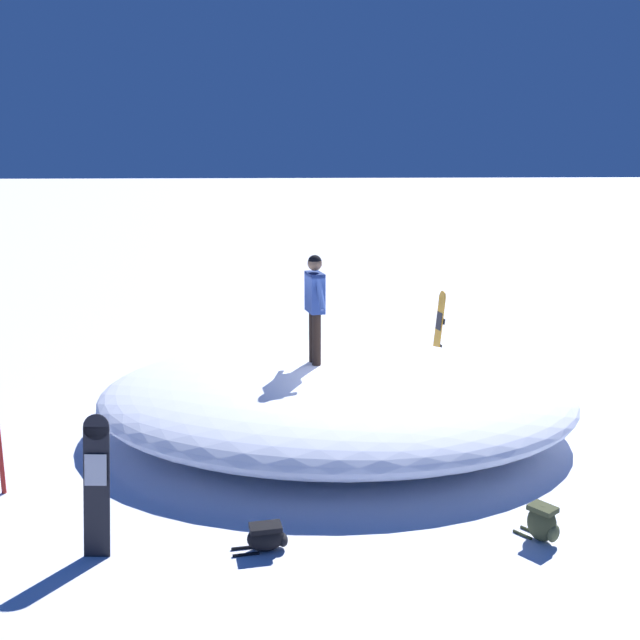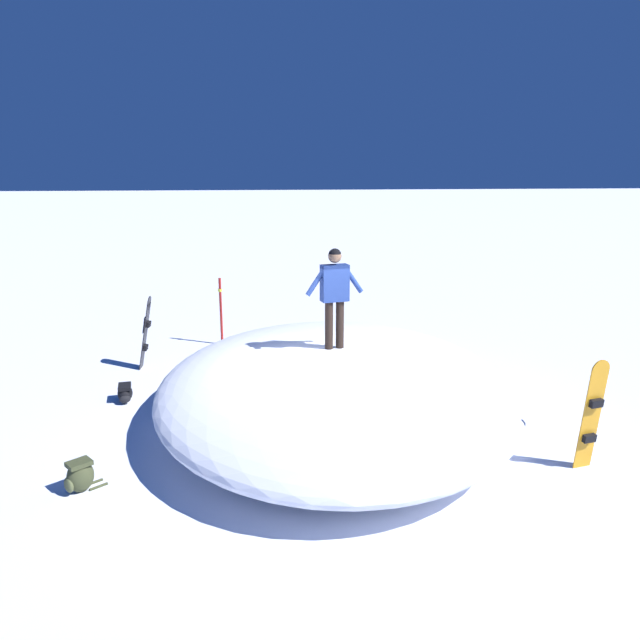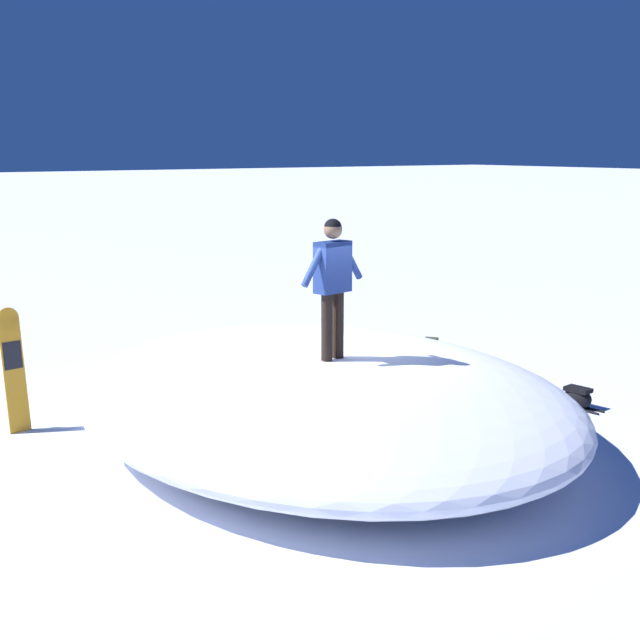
{
  "view_description": "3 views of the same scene",
  "coord_description": "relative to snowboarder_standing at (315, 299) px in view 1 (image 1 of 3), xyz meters",
  "views": [
    {
      "loc": [
        1.39,
        10.9,
        4.37
      ],
      "look_at": [
        0.64,
        0.14,
        1.92
      ],
      "focal_mm": 41.46,
      "sensor_mm": 36.0,
      "label": 1
    },
    {
      "loc": [
        -9.05,
        1.19,
        4.1
      ],
      "look_at": [
        0.18,
        -0.07,
        1.73
      ],
      "focal_mm": 33.23,
      "sensor_mm": 36.0,
      "label": 2
    },
    {
      "loc": [
        9.07,
        -6.3,
        3.68
      ],
      "look_at": [
        -0.17,
        0.0,
        1.4
      ],
      "focal_mm": 47.9,
      "sensor_mm": 36.0,
      "label": 3
    }
  ],
  "objects": [
    {
      "name": "ground",
      "position": [
        -0.68,
        0.39,
        -2.14
      ],
      "size": [
        240.0,
        240.0,
        0.0
      ],
      "primitive_type": "plane",
      "color": "white"
    },
    {
      "name": "snow_mound",
      "position": [
        -0.34,
        0.04,
        -1.59
      ],
      "size": [
        8.14,
        6.68,
        1.09
      ],
      "primitive_type": "ellipsoid",
      "rotation": [
        0.0,
        0.0,
        3.04
      ],
      "color": "white",
      "rests_on": "ground"
    },
    {
      "name": "snowboarder_standing",
      "position": [
        0.0,
        0.0,
        0.0
      ],
      "size": [
        0.3,
        1.04,
        1.74
      ],
      "color": "black",
      "rests_on": "snow_mound"
    },
    {
      "name": "snowboard_primary_upright",
      "position": [
        2.65,
        3.58,
        -1.33
      ],
      "size": [
        0.32,
        0.34,
        1.57
      ],
      "color": "black",
      "rests_on": "ground"
    },
    {
      "name": "snowboard_secondary_upright",
      "position": [
        -2.74,
        -3.16,
        -1.29
      ],
      "size": [
        0.23,
        0.32,
        1.64
      ],
      "color": "orange",
      "rests_on": "ground"
    },
    {
      "name": "backpack_near",
      "position": [
        0.78,
        3.73,
        -1.98
      ],
      "size": [
        0.65,
        0.32,
        0.31
      ],
      "color": "black",
      "rests_on": "ground"
    },
    {
      "name": "backpack_far",
      "position": [
        -2.38,
        3.75,
        -1.92
      ],
      "size": [
        0.48,
        0.54,
        0.44
      ],
      "color": "#383D23",
      "rests_on": "ground"
    }
  ]
}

